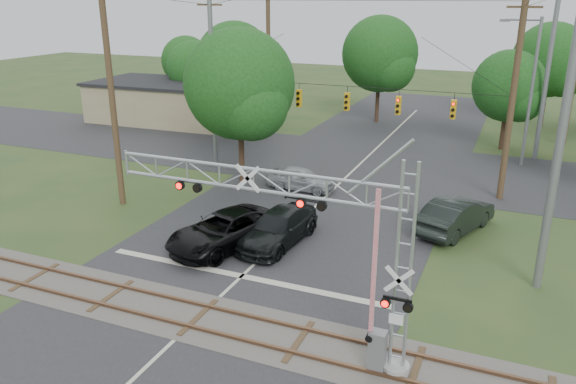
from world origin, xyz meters
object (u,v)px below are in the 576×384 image
at_px(car_dark, 278,228).
at_px(traffic_signal_span, 362,93).
at_px(pickup_black, 225,230).
at_px(commercial_building, 177,102).
at_px(crossing_gantry, 308,233).
at_px(sedan_silver, 301,179).
at_px(streetlight, 529,85).

bearing_deg(car_dark, traffic_signal_span, 90.85).
relative_size(traffic_signal_span, pickup_black, 3.26).
xyz_separation_m(traffic_signal_span, commercial_building, (-20.84, 10.94, -3.79)).
bearing_deg(commercial_building, pickup_black, -54.12).
distance_m(pickup_black, car_dark, 2.54).
bearing_deg(crossing_gantry, traffic_signal_span, 100.73).
relative_size(crossing_gantry, commercial_building, 0.64).
bearing_deg(car_dark, crossing_gantry, -54.45).
bearing_deg(car_dark, pickup_black, -143.06).
xyz_separation_m(traffic_signal_span, sedan_silver, (-2.77, -3.00, -4.93)).
relative_size(sedan_silver, streetlight, 0.42).
height_order(commercial_building, streetlight, streetlight).
bearing_deg(traffic_signal_span, car_dark, -94.77).
bearing_deg(pickup_black, streetlight, 76.00).
bearing_deg(commercial_building, traffic_signal_span, -29.48).
distance_m(pickup_black, commercial_building, 29.09).
distance_m(crossing_gantry, pickup_black, 9.72).
bearing_deg(crossing_gantry, commercial_building, 129.69).
distance_m(sedan_silver, commercial_building, 22.85).
relative_size(traffic_signal_span, commercial_building, 1.20).
distance_m(sedan_silver, streetlight, 16.96).
bearing_deg(commercial_building, car_dark, -49.20).
relative_size(car_dark, commercial_building, 0.34).
bearing_deg(pickup_black, sedan_silver, 106.15).
height_order(car_dark, commercial_building, commercial_building).
bearing_deg(pickup_black, commercial_building, 145.70).
bearing_deg(sedan_silver, crossing_gantry, -155.89).
distance_m(traffic_signal_span, commercial_building, 23.84).
bearing_deg(traffic_signal_span, crossing_gantry, -79.27).
bearing_deg(streetlight, pickup_black, -122.03).
distance_m(car_dark, sedan_silver, 7.98).
bearing_deg(commercial_building, crossing_gantry, -52.10).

